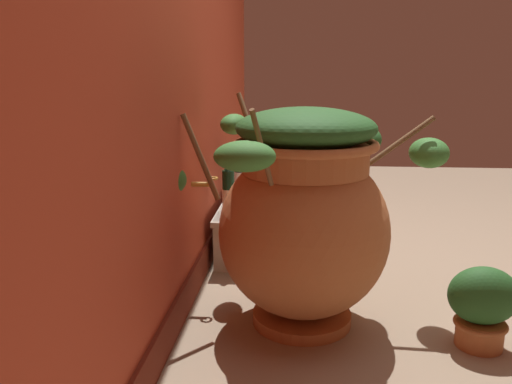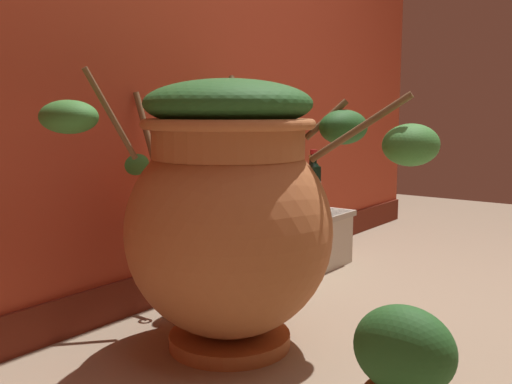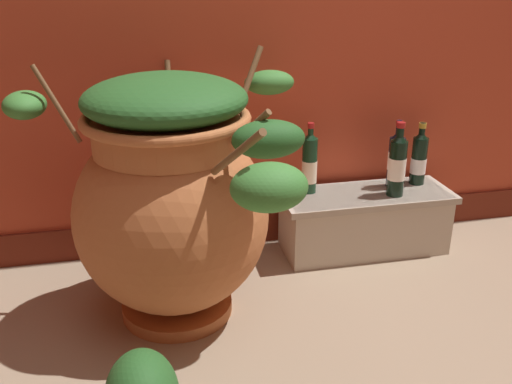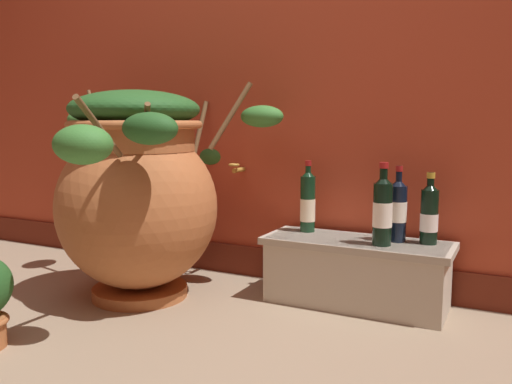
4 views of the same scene
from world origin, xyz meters
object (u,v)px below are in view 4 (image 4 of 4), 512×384
object	(u,v)px
terracotta_urn	(139,189)
wine_bottle_right	(383,209)
wine_bottle_back	(308,202)
wine_bottle_middle	(429,213)
wine_bottle_left	(398,208)

from	to	relation	value
terracotta_urn	wine_bottle_right	bearing A→B (deg)	15.50
terracotta_urn	wine_bottle_back	bearing A→B (deg)	31.81
wine_bottle_middle	wine_bottle_right	world-z (taller)	wine_bottle_right
terracotta_urn	wine_bottle_left	size ratio (longest dim) A/B	4.14
wine_bottle_middle	wine_bottle_back	size ratio (longest dim) A/B	0.91
terracotta_urn	wine_bottle_back	distance (m)	0.77
wine_bottle_left	wine_bottle_back	xyz separation A→B (m)	(-0.42, 0.02, -0.00)
wine_bottle_middle	wine_bottle_right	size ratio (longest dim) A/B	0.87
wine_bottle_left	wine_bottle_middle	size ratio (longest dim) A/B	1.08
wine_bottle_left	wine_bottle_right	xyz separation A→B (m)	(-0.04, -0.10, 0.01)
wine_bottle_left	wine_bottle_back	distance (m)	0.42
wine_bottle_middle	wine_bottle_back	distance (m)	0.54
wine_bottle_middle	wine_bottle_right	xyz separation A→B (m)	(-0.17, -0.11, 0.02)
terracotta_urn	wine_bottle_right	size ratio (longest dim) A/B	3.90
wine_bottle_right	wine_bottle_back	distance (m)	0.39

